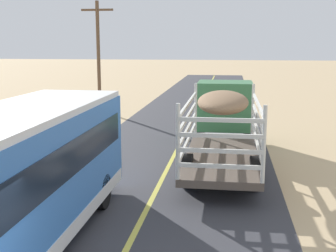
{
  "coord_description": "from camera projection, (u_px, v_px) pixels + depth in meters",
  "views": [
    {
      "loc": [
        2.26,
        -5.29,
        4.69
      ],
      "look_at": [
        0.0,
        10.61,
        1.63
      ],
      "focal_mm": 46.66,
      "sensor_mm": 36.0,
      "label": 1
    }
  ],
  "objects": [
    {
      "name": "livestock_truck",
      "position": [
        224.0,
        113.0,
        18.39
      ],
      "size": [
        2.53,
        9.7,
        3.02
      ],
      "color": "#3F7F4C",
      "rests_on": "road_surface"
    },
    {
      "name": "bus",
      "position": [
        6.0,
        184.0,
        9.23
      ],
      "size": [
        2.54,
        10.0,
        3.21
      ],
      "color": "#3872C6",
      "rests_on": "road_surface"
    },
    {
      "name": "power_pole_mid",
      "position": [
        98.0,
        53.0,
        29.88
      ],
      "size": [
        2.2,
        0.24,
        7.49
      ],
      "color": "brown",
      "rests_on": "ground"
    }
  ]
}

